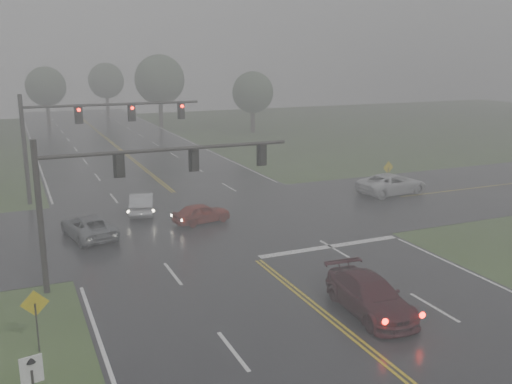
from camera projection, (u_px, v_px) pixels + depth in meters
name	position (u px, v px, depth m)	size (l,w,h in m)	color
main_road	(218.00, 229.00, 34.50)	(18.00, 160.00, 0.02)	black
cross_street	(208.00, 220.00, 36.28)	(120.00, 14.00, 0.02)	black
stop_bar	(330.00, 247.00, 31.26)	(8.50, 0.50, 0.01)	silver
sedan_maroon	(369.00, 313.00, 23.34)	(2.06, 5.07, 1.47)	#330910
sedan_red	(202.00, 223.00, 35.69)	(1.47, 3.66, 1.25)	maroon
sedan_silver	(142.00, 213.00, 37.84)	(1.49, 4.28, 1.41)	#ABADB3
car_grey	(89.00, 238.00, 32.79)	(2.19, 4.75, 1.32)	slate
pickup_white	(391.00, 194.00, 43.06)	(2.55, 5.54, 1.54)	silver
signal_gantry_near	(123.00, 180.00, 25.60)	(11.81, 0.30, 6.85)	black
signal_gantry_far	(81.00, 125.00, 40.43)	(12.67, 0.39, 7.67)	black
sign_diamond_west	(36.00, 311.00, 19.91)	(0.97, 0.09, 2.34)	black
sign_arrow_white	(33.00, 384.00, 15.01)	(0.59, 0.15, 2.65)	black
sign_diamond_east	(388.00, 171.00, 43.47)	(0.98, 0.15, 2.37)	black
tree_ne_a	(160.00, 80.00, 80.03)	(6.98, 6.98, 10.26)	#2E241E
tree_n_mid	(46.00, 87.00, 83.76)	(5.81, 5.81, 8.53)	#2E241E
tree_e_near	(253.00, 92.00, 75.63)	(5.50, 5.50, 8.08)	#2E241E
tree_n_far	(106.00, 81.00, 97.01)	(6.03, 6.03, 8.85)	#2E241E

